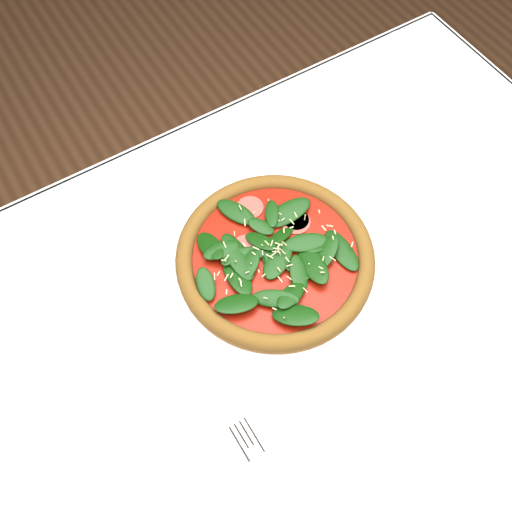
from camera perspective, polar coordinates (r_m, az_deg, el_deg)
ground at (r=1.55m, az=2.11°, el=-16.77°), size 6.00×6.00×0.00m
dining_table at (r=0.93m, az=3.43°, el=-8.26°), size 1.21×0.81×0.75m
plate at (r=0.86m, az=1.89°, el=-0.61°), size 0.34×0.34×0.01m
pizza at (r=0.84m, az=1.93°, el=0.02°), size 0.37×0.37×0.04m
napkin at (r=0.76m, az=2.39°, el=-22.90°), size 0.16×0.09×0.01m
fork at (r=0.76m, az=1.05°, el=-20.86°), size 0.03×0.17×0.00m
saucer_far at (r=1.18m, az=15.95°, el=18.57°), size 0.16×0.16×0.01m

